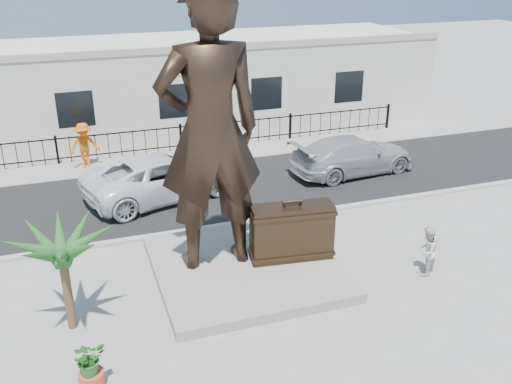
% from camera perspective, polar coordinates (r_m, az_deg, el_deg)
% --- Properties ---
extents(ground, '(100.00, 100.00, 0.00)m').
position_cam_1_polar(ground, '(15.96, 2.37, -10.33)').
color(ground, '#9E9991').
rests_on(ground, ground).
extents(street, '(40.00, 7.00, 0.01)m').
position_cam_1_polar(street, '(22.71, -4.93, 0.38)').
color(street, black).
rests_on(street, ground).
extents(curb, '(40.00, 0.25, 0.12)m').
position_cam_1_polar(curb, '(19.61, -2.38, -3.26)').
color(curb, '#A5A399').
rests_on(curb, ground).
extents(far_sidewalk, '(40.00, 2.50, 0.02)m').
position_cam_1_polar(far_sidewalk, '(26.35, -7.10, 3.62)').
color(far_sidewalk, '#9E9991').
rests_on(far_sidewalk, ground).
extents(plinth, '(5.20, 5.20, 0.30)m').
position_cam_1_polar(plinth, '(16.93, -1.06, -7.55)').
color(plinth, gray).
rests_on(plinth, ground).
extents(fence, '(22.00, 0.10, 1.20)m').
position_cam_1_polar(fence, '(26.90, -7.53, 5.34)').
color(fence, black).
rests_on(fence, ground).
extents(building, '(28.00, 7.00, 4.40)m').
position_cam_1_polar(building, '(30.47, -9.37, 10.50)').
color(building, silver).
rests_on(building, ground).
extents(statue, '(2.91, 1.92, 7.95)m').
position_cam_1_polar(statue, '(15.43, -4.65, 6.06)').
color(statue, black).
rests_on(statue, plinth).
extents(suitcase, '(2.48, 1.04, 1.69)m').
position_cam_1_polar(suitcase, '(16.78, 3.60, -4.01)').
color(suitcase, '#312214').
rests_on(suitcase, plinth).
extents(tourist, '(0.93, 0.89, 1.51)m').
position_cam_1_polar(tourist, '(17.25, 16.70, -5.68)').
color(tourist, silver).
rests_on(tourist, ground).
extents(car_white, '(6.49, 4.28, 1.66)m').
position_cam_1_polar(car_white, '(21.86, -9.31, 1.57)').
color(car_white, white).
rests_on(car_white, street).
extents(car_silver, '(5.58, 2.74, 1.56)m').
position_cam_1_polar(car_silver, '(24.28, 9.68, 3.67)').
color(car_silver, '#A5A7AA').
rests_on(car_silver, street).
extents(worker, '(1.41, 1.01, 1.97)m').
position_cam_1_polar(worker, '(25.54, -16.79, 4.49)').
color(worker, '#DC610B').
rests_on(worker, far_sidewalk).
extents(palm_tree, '(1.80, 1.80, 3.20)m').
position_cam_1_polar(palm_tree, '(15.52, -17.83, -12.71)').
color(palm_tree, '#1D4F1C').
rests_on(palm_tree, ground).
extents(planter, '(0.56, 0.56, 0.40)m').
position_cam_1_polar(planter, '(13.50, -16.07, -17.60)').
color(planter, '#B3452F').
rests_on(planter, ground).
extents(shrub, '(0.88, 0.83, 0.78)m').
position_cam_1_polar(shrub, '(13.14, -16.37, -15.65)').
color(shrub, '#286D23').
rests_on(shrub, planter).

